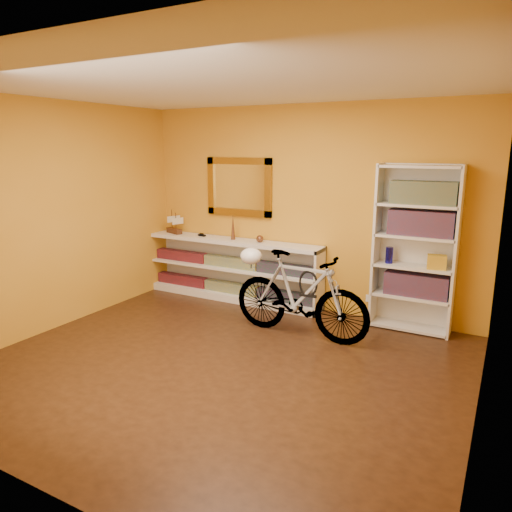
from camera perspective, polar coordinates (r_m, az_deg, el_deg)
The scene contains 24 objects.
floor at distance 4.75m, azimuth -4.14°, elevation -12.99°, with size 4.50×4.00×0.01m, color black.
ceiling at distance 4.31m, azimuth -4.73°, elevation 20.01°, with size 4.50×4.00×0.01m, color silver.
back_wall at distance 6.11m, azimuth 5.88°, elevation 5.62°, with size 4.50×0.01×2.60m, color #C5841D.
left_wall at distance 5.87m, azimuth -23.30°, elevation 4.34°, with size 0.01×4.00×2.60m, color #C5841D.
right_wall at distance 3.67m, azimuth 26.67°, elevation -0.59°, with size 0.01×4.00×2.60m, color #C5841D.
gilt_mirror at distance 6.47m, azimuth -2.07°, elevation 8.31°, with size 0.98×0.06×0.78m, color #876218.
wall_socket at distance 6.03m, azimuth 13.51°, elevation -5.00°, with size 0.09×0.01×0.09m, color silver.
console_unit at distance 6.55m, azimuth -2.90°, elevation -1.64°, with size 2.60×0.35×0.85m, color silver, non-canonical shape.
cd_row_lower at distance 6.60m, azimuth -2.96°, elevation -3.82°, with size 2.50×0.13×0.14m, color black.
cd_row_upper at distance 6.50m, azimuth -3.00°, elevation -0.74°, with size 2.50×0.13×0.14m, color navy.
model_ship at distance 6.98m, azimuth -9.86°, elevation 4.10°, with size 0.29×0.11×0.34m, color #391F10, non-canonical shape.
toy_car at distance 6.72m, azimuth -6.53°, elevation 2.39°, with size 0.00×0.00×0.00m, color black.
bronze_ornament at distance 6.41m, azimuth -2.79°, elevation 3.52°, with size 0.06×0.06×0.35m, color brown.
decorative_orb at distance 6.23m, azimuth 0.46°, elevation 2.09°, with size 0.10×0.10×0.10m, color brown.
bookcase at distance 5.62m, azimuth 18.56°, elevation 0.75°, with size 0.90×0.30×1.90m, color silver, non-canonical shape.
book_row_a at distance 5.70m, azimuth 18.76°, elevation -3.29°, with size 0.70×0.22×0.26m, color maroon.
book_row_b at distance 5.56m, azimuth 19.29°, elevation 3.77°, with size 0.70×0.22×0.28m, color maroon.
book_row_c at distance 5.52m, azimuth 19.55°, elevation 7.20°, with size 0.70×0.22×0.25m, color #1C5663.
travel_mug at distance 5.67m, azimuth 15.75°, elevation 0.10°, with size 0.08×0.08×0.19m, color navy.
red_tin at distance 5.59m, azimuth 17.04°, elevation 7.19°, with size 0.16×0.16×0.20m, color maroon.
yellow_bag at distance 5.57m, azimuth 20.93°, elevation -0.68°, with size 0.20×0.13×0.15m, color gold.
bicycle at distance 5.26m, azimuth 5.31°, elevation -4.68°, with size 1.64×0.43×0.97m, color silver.
helmet at distance 5.45m, azimuth -0.60°, elevation -0.01°, with size 0.25×0.24×0.19m, color white.
u_lock at distance 5.18m, azimuth 6.31°, elevation -3.31°, with size 0.22×0.22×0.02m, color black.
Camera 1 is at (2.33, -3.59, 2.07)m, focal length 33.22 mm.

